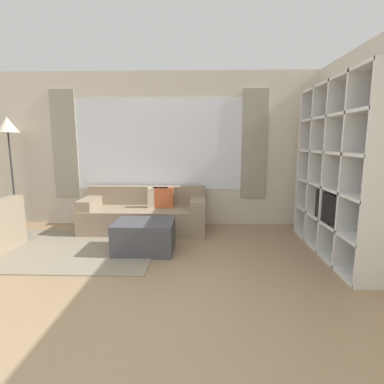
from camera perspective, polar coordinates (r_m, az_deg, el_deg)
The scene contains 8 objects.
ground_plane at distance 2.62m, azimuth -17.06°, elevation -25.91°, with size 16.00×16.00×0.00m, color #9E7F5B.
wall_back at distance 5.45m, azimuth -6.27°, elevation 8.02°, with size 6.71×0.11×2.70m.
wall_right at distance 4.21m, azimuth 30.85°, elevation 6.19°, with size 0.07×4.56×2.70m, color beige.
area_rug at distance 4.62m, azimuth -21.63°, elevation -10.02°, with size 2.33×1.70×0.01m, color gray.
shelving_unit at distance 4.34m, azimuth 26.58°, elevation 3.56°, with size 0.43×2.04×2.27m.
couch_main at distance 5.18m, azimuth -8.90°, elevation -4.17°, with size 2.05×0.82×0.74m.
ottoman at distance 4.21m, azimuth -9.06°, elevation -8.35°, with size 0.80×0.61×0.42m.
floor_lamp at distance 6.06m, azimuth -31.66°, elevation 9.85°, with size 0.37×0.37×1.91m.
Camera 1 is at (0.75, -2.01, 1.50)m, focal length 28.00 mm.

